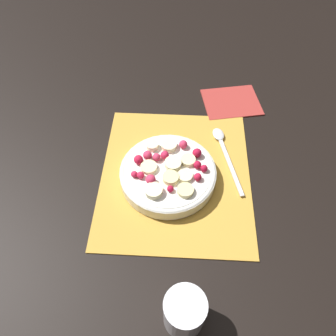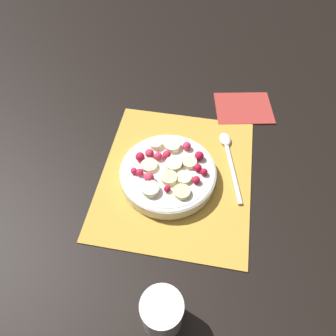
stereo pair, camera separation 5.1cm
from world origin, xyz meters
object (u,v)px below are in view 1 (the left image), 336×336
object	(u,v)px
fruit_bowl	(168,173)
spoon	(223,147)
napkin	(231,102)
drinking_glass	(184,312)

from	to	relation	value
fruit_bowl	spoon	distance (m)	0.16
spoon	napkin	bearing A→B (deg)	-24.98
spoon	napkin	distance (m)	0.17
fruit_bowl	drinking_glass	xyz separation A→B (m)	(0.29, 0.04, 0.02)
fruit_bowl	napkin	world-z (taller)	fruit_bowl
drinking_glass	napkin	world-z (taller)	drinking_glass
drinking_glass	fruit_bowl	bearing A→B (deg)	-171.82
fruit_bowl	drinking_glass	bearing A→B (deg)	8.18
fruit_bowl	drinking_glass	world-z (taller)	drinking_glass
spoon	drinking_glass	xyz separation A→B (m)	(0.38, -0.09, 0.04)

